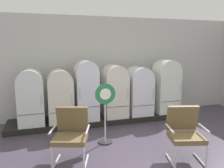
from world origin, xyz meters
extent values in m
cube|color=beige|center=(0.00, 3.66, 1.51)|extent=(11.76, 0.12, 3.01)
cube|color=#47443F|center=(0.00, 3.66, 2.66)|extent=(11.76, 0.07, 0.06)
cube|color=black|center=(0.00, 3.02, 0.07)|extent=(5.24, 0.95, 0.15)
cube|color=silver|center=(-1.95, 2.92, 0.70)|extent=(0.64, 0.66, 1.11)
cylinder|color=silver|center=(-1.95, 2.92, 1.26)|extent=(0.64, 0.65, 0.64)
cube|color=#383838|center=(-1.95, 2.59, 0.50)|extent=(0.58, 0.01, 0.01)
cylinder|color=silver|center=(-1.69, 2.57, 0.83)|extent=(0.02, 0.02, 0.28)
cube|color=silver|center=(-1.22, 2.93, 0.68)|extent=(0.65, 0.68, 1.07)
cylinder|color=silver|center=(-1.22, 2.93, 1.22)|extent=(0.65, 0.66, 0.65)
cube|color=#383838|center=(-1.22, 2.59, 0.49)|extent=(0.60, 0.01, 0.01)
cylinder|color=silver|center=(-0.95, 2.57, 0.81)|extent=(0.02, 0.02, 0.28)
cube|color=white|center=(-0.51, 2.92, 0.81)|extent=(0.59, 0.66, 1.32)
cylinder|color=white|center=(-0.51, 2.92, 1.47)|extent=(0.59, 0.65, 0.59)
cube|color=#383838|center=(-0.51, 2.59, 0.57)|extent=(0.54, 0.01, 0.01)
cylinder|color=silver|center=(-0.75, 2.57, 0.97)|extent=(0.02, 0.02, 0.28)
cube|color=silver|center=(0.30, 2.93, 0.72)|extent=(0.64, 0.67, 1.15)
cylinder|color=silver|center=(0.30, 2.93, 1.30)|extent=(0.64, 0.66, 0.64)
cube|color=#383838|center=(0.30, 2.59, 0.52)|extent=(0.59, 0.01, 0.01)
cylinder|color=silver|center=(0.56, 2.57, 0.86)|extent=(0.02, 0.02, 0.28)
cube|color=white|center=(1.05, 2.94, 0.68)|extent=(0.68, 0.70, 1.06)
cylinder|color=white|center=(1.05, 2.94, 1.21)|extent=(0.68, 0.68, 0.68)
cube|color=#383838|center=(1.05, 2.59, 0.49)|extent=(0.62, 0.01, 0.01)
cylinder|color=silver|center=(1.33, 2.57, 0.81)|extent=(0.02, 0.02, 0.28)
cube|color=silver|center=(1.92, 2.89, 0.77)|extent=(0.70, 0.60, 1.25)
cylinder|color=silver|center=(1.92, 2.89, 1.39)|extent=(0.70, 0.59, 0.70)
cube|color=#383838|center=(1.92, 2.59, 0.55)|extent=(0.64, 0.01, 0.01)
cylinder|color=silver|center=(2.21, 2.57, 0.92)|extent=(0.02, 0.02, 0.28)
cylinder|color=silver|center=(-1.47, 0.98, 0.02)|extent=(0.21, 0.54, 0.04)
cylinder|color=silver|center=(-1.55, 0.74, 0.22)|extent=(0.05, 0.05, 0.41)
cylinder|color=silver|center=(-0.94, 0.81, 0.02)|extent=(0.21, 0.54, 0.04)
cylinder|color=silver|center=(-1.02, 0.57, 0.22)|extent=(0.05, 0.05, 0.41)
cube|color=brown|center=(-1.20, 0.90, 0.47)|extent=(0.72, 0.66, 0.09)
cube|color=brown|center=(-1.12, 1.15, 0.77)|extent=(0.62, 0.35, 0.51)
cylinder|color=silver|center=(-1.50, 0.99, 0.66)|extent=(0.17, 0.44, 0.04)
cylinder|color=silver|center=(-0.90, 0.80, 0.66)|extent=(0.17, 0.44, 0.04)
cylinder|color=silver|center=(0.59, 0.40, 0.02)|extent=(0.18, 0.54, 0.04)
cylinder|color=silver|center=(0.52, 0.15, 0.22)|extent=(0.05, 0.05, 0.41)
cylinder|color=silver|center=(1.13, 0.26, 0.02)|extent=(0.18, 0.54, 0.04)
cylinder|color=silver|center=(1.06, 0.01, 0.22)|extent=(0.05, 0.05, 0.41)
cube|color=brown|center=(0.86, 0.33, 0.47)|extent=(0.70, 0.63, 0.09)
cube|color=brown|center=(0.92, 0.59, 0.77)|extent=(0.62, 0.32, 0.51)
cylinder|color=silver|center=(0.55, 0.41, 0.66)|extent=(0.15, 0.45, 0.04)
cylinder|color=silver|center=(1.16, 0.25, 0.66)|extent=(0.15, 0.45, 0.04)
cylinder|color=#2D2D30|center=(-0.36, 1.58, 0.01)|extent=(0.32, 0.32, 0.03)
cylinder|color=silver|center=(-0.36, 1.58, 0.58)|extent=(0.04, 0.04, 1.09)
cylinder|color=#237140|center=(-0.36, 1.56, 1.12)|extent=(0.45, 0.02, 0.45)
cylinder|color=white|center=(-0.36, 1.54, 1.12)|extent=(0.25, 0.00, 0.25)
camera|label=1|loc=(-1.60, -3.01, 2.14)|focal=35.93mm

